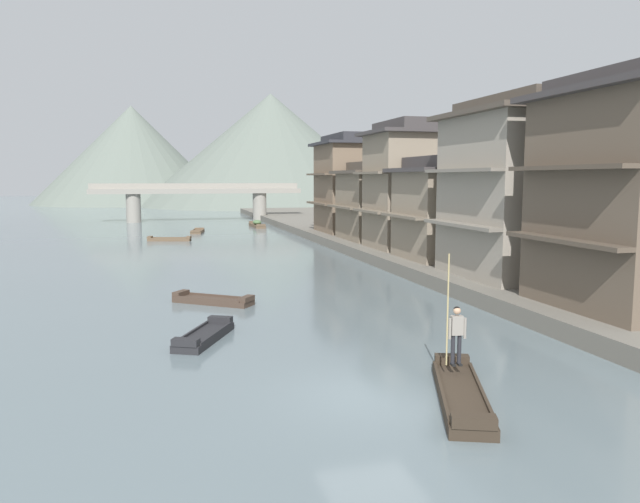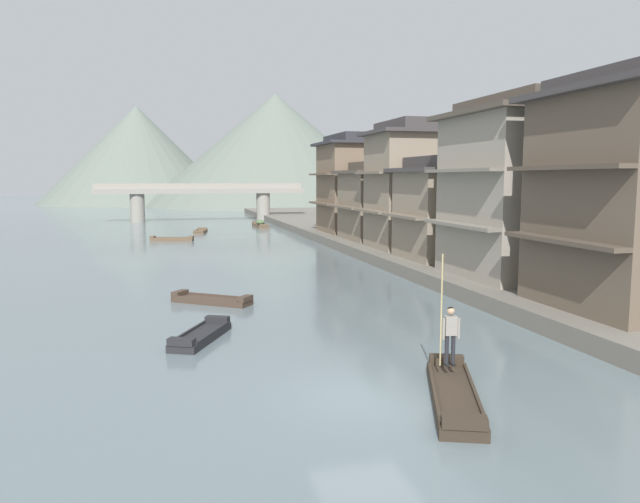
% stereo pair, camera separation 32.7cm
% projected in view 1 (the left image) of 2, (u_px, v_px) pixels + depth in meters
% --- Properties ---
extents(ground_plane, '(400.00, 400.00, 0.00)m').
position_uv_depth(ground_plane, '(372.00, 396.00, 15.49)').
color(ground_plane, slate).
extents(riverbank_right, '(18.00, 110.00, 0.70)m').
position_uv_depth(riverbank_right, '(444.00, 243.00, 48.58)').
color(riverbank_right, '#6B665B').
rests_on(riverbank_right, ground).
extents(boat_foreground_poled, '(2.73, 4.85, 0.52)m').
position_uv_depth(boat_foreground_poled, '(461.00, 395.00, 15.10)').
color(boat_foreground_poled, '#33281E').
rests_on(boat_foreground_poled, ground).
extents(boatman_person, '(0.57, 0.28, 3.04)m').
position_uv_depth(boatman_person, '(456.00, 328.00, 16.22)').
color(boatman_person, black).
rests_on(boatman_person, boat_foreground_poled).
extents(boat_moored_nearest, '(3.88, 1.78, 0.42)m').
position_uv_depth(boat_moored_nearest, '(169.00, 239.00, 54.02)').
color(boat_moored_nearest, brown).
rests_on(boat_moored_nearest, ground).
extents(boat_moored_second, '(3.52, 2.98, 0.45)m').
position_uv_depth(boat_moored_second, '(213.00, 300.00, 26.93)').
color(boat_moored_second, '#423328').
rests_on(boat_moored_second, ground).
extents(boat_moored_third, '(2.37, 3.55, 0.48)m').
position_uv_depth(boat_moored_third, '(204.00, 336.00, 20.78)').
color(boat_moored_third, '#232326').
rests_on(boat_moored_third, ground).
extents(boat_moored_far, '(1.69, 3.78, 0.38)m').
position_uv_depth(boat_moored_far, '(198.00, 231.00, 62.27)').
color(boat_moored_far, brown).
rests_on(boat_moored_far, ground).
extents(boat_midriver_drifting, '(1.19, 5.27, 0.81)m').
position_uv_depth(boat_midriver_drifting, '(257.00, 225.00, 69.60)').
color(boat_midriver_drifting, brown).
rests_on(boat_midriver_drifting, ground).
extents(house_waterfront_nearest, '(6.07, 7.10, 8.74)m').
position_uv_depth(house_waterfront_nearest, '(630.00, 193.00, 22.29)').
color(house_waterfront_nearest, brown).
rests_on(house_waterfront_nearest, riverbank_right).
extents(house_waterfront_second, '(6.27, 7.48, 8.74)m').
position_uv_depth(house_waterfront_second, '(514.00, 189.00, 29.72)').
color(house_waterfront_second, gray).
rests_on(house_waterfront_second, riverbank_right).
extents(house_waterfront_tall, '(5.43, 6.28, 6.14)m').
position_uv_depth(house_waterfront_tall, '(441.00, 209.00, 36.53)').
color(house_waterfront_tall, gray).
rests_on(house_waterfront_tall, riverbank_right).
extents(house_waterfront_narrow, '(5.49, 6.02, 8.74)m').
position_uv_depth(house_waterfront_narrow, '(404.00, 186.00, 41.98)').
color(house_waterfront_narrow, gray).
rests_on(house_waterfront_narrow, riverbank_right).
extents(house_waterfront_far, '(6.44, 7.04, 6.14)m').
position_uv_depth(house_waterfront_far, '(378.00, 202.00, 48.28)').
color(house_waterfront_far, '#7F705B').
rests_on(house_waterfront_far, riverbank_right).
extents(house_waterfront_end, '(5.16, 7.32, 8.74)m').
position_uv_depth(house_waterfront_end, '(344.00, 184.00, 54.79)').
color(house_waterfront_end, '#75604C').
rests_on(house_waterfront_end, riverbank_right).
extents(stone_bridge, '(26.76, 2.40, 4.91)m').
position_uv_depth(stone_bridge, '(198.00, 196.00, 78.50)').
color(stone_bridge, gray).
rests_on(stone_bridge, ground).
extents(hill_far_west, '(43.05, 43.05, 21.60)m').
position_uv_depth(hill_far_west, '(132.00, 155.00, 135.47)').
color(hill_far_west, slate).
rests_on(hill_far_west, ground).
extents(hill_far_centre, '(55.74, 55.74, 23.26)m').
position_uv_depth(hill_far_centre, '(271.00, 150.00, 128.63)').
color(hill_far_centre, slate).
rests_on(hill_far_centre, ground).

